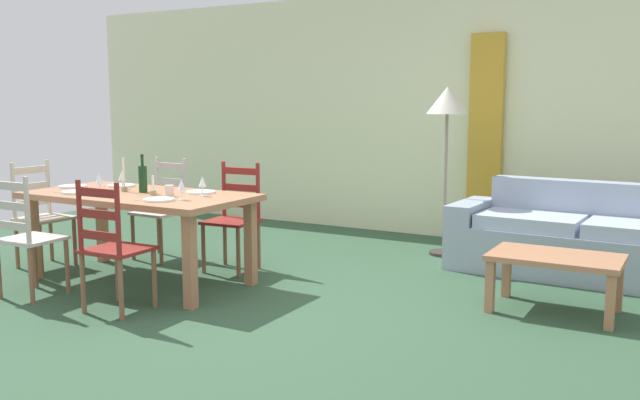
# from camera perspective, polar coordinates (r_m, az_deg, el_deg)

# --- Properties ---
(ground_plane) EXTENTS (9.60, 9.60, 0.02)m
(ground_plane) POSITION_cam_1_polar(r_m,az_deg,el_deg) (5.14, -5.00, -8.98)
(ground_plane) COLOR #315138
(wall_far) EXTENTS (9.60, 0.16, 2.70)m
(wall_far) POSITION_cam_1_polar(r_m,az_deg,el_deg) (7.85, 8.72, 6.97)
(wall_far) COLOR beige
(wall_far) RESTS_ON ground_plane
(curtain_panel_left) EXTENTS (0.35, 0.08, 2.20)m
(curtain_panel_left) POSITION_cam_1_polar(r_m,az_deg,el_deg) (7.50, 13.48, 4.88)
(curtain_panel_left) COLOR gold
(curtain_panel_left) RESTS_ON ground_plane
(dining_table) EXTENTS (1.90, 0.96, 0.75)m
(dining_table) POSITION_cam_1_polar(r_m,az_deg,el_deg) (5.89, -14.72, -0.29)
(dining_table) COLOR #B27551
(dining_table) RESTS_ON ground_plane
(dining_chair_near_left) EXTENTS (0.43, 0.42, 0.96)m
(dining_chair_near_left) POSITION_cam_1_polar(r_m,az_deg,el_deg) (5.73, -23.13, -2.79)
(dining_chair_near_left) COLOR beige
(dining_chair_near_left) RESTS_ON ground_plane
(dining_chair_near_right) EXTENTS (0.43, 0.41, 0.96)m
(dining_chair_near_right) POSITION_cam_1_polar(r_m,az_deg,el_deg) (5.12, -16.77, -3.73)
(dining_chair_near_right) COLOR maroon
(dining_chair_near_right) RESTS_ON ground_plane
(dining_chair_far_left) EXTENTS (0.43, 0.41, 0.96)m
(dining_chair_far_left) POSITION_cam_1_polar(r_m,az_deg,el_deg) (6.79, -12.84, -0.71)
(dining_chair_far_left) COLOR beige
(dining_chair_far_left) RESTS_ON ground_plane
(dining_chair_far_right) EXTENTS (0.45, 0.43, 0.96)m
(dining_chair_far_right) POSITION_cam_1_polar(r_m,az_deg,el_deg) (6.19, -7.10, -1.42)
(dining_chair_far_right) COLOR maroon
(dining_chair_far_right) RESTS_ON ground_plane
(dining_chair_head_west) EXTENTS (0.42, 0.44, 0.96)m
(dining_chair_head_west) POSITION_cam_1_polar(r_m,az_deg,el_deg) (6.77, -22.05, -1.13)
(dining_chair_head_west) COLOR beige
(dining_chair_head_west) RESTS_ON ground_plane
(dinner_plate_near_left) EXTENTS (0.24, 0.24, 0.02)m
(dinner_plate_near_left) POSITION_cam_1_polar(r_m,az_deg,el_deg) (6.03, -19.47, 0.62)
(dinner_plate_near_left) COLOR white
(dinner_plate_near_left) RESTS_ON dining_table
(fork_near_left) EXTENTS (0.03, 0.17, 0.01)m
(fork_near_left) POSITION_cam_1_polar(r_m,az_deg,el_deg) (6.15, -20.39, 0.65)
(fork_near_left) COLOR silver
(fork_near_left) RESTS_ON dining_table
(dinner_plate_near_right) EXTENTS (0.24, 0.24, 0.02)m
(dinner_plate_near_right) POSITION_cam_1_polar(r_m,az_deg,el_deg) (5.39, -13.16, 0.03)
(dinner_plate_near_right) COLOR white
(dinner_plate_near_right) RESTS_ON dining_table
(fork_near_right) EXTENTS (0.02, 0.17, 0.01)m
(fork_near_right) POSITION_cam_1_polar(r_m,az_deg,el_deg) (5.49, -14.31, 0.07)
(fork_near_right) COLOR silver
(fork_near_right) RESTS_ON dining_table
(dinner_plate_far_left) EXTENTS (0.24, 0.24, 0.02)m
(dinner_plate_far_left) POSITION_cam_1_polar(r_m,az_deg,el_deg) (6.37, -16.09, 1.15)
(dinner_plate_far_left) COLOR white
(dinner_plate_far_left) RESTS_ON dining_table
(fork_far_left) EXTENTS (0.02, 0.17, 0.01)m
(fork_far_left) POSITION_cam_1_polar(r_m,az_deg,el_deg) (6.48, -17.02, 1.17)
(fork_far_left) COLOR silver
(fork_far_left) RESTS_ON dining_table
(dinner_plate_far_right) EXTENTS (0.24, 0.24, 0.02)m
(dinner_plate_far_right) POSITION_cam_1_polar(r_m,az_deg,el_deg) (5.76, -9.80, 0.64)
(dinner_plate_far_right) COLOR white
(dinner_plate_far_right) RESTS_ON dining_table
(fork_far_right) EXTENTS (0.02, 0.17, 0.01)m
(fork_far_right) POSITION_cam_1_polar(r_m,az_deg,el_deg) (5.86, -10.94, 0.68)
(fork_far_right) COLOR silver
(fork_far_right) RESTS_ON dining_table
(dinner_plate_head_west) EXTENTS (0.24, 0.24, 0.02)m
(dinner_plate_head_west) POSITION_cam_1_polar(r_m,az_deg,el_deg) (6.44, -19.73, 1.07)
(dinner_plate_head_west) COLOR white
(dinner_plate_head_west) RESTS_ON dining_table
(fork_head_west) EXTENTS (0.02, 0.17, 0.01)m
(fork_head_west) POSITION_cam_1_polar(r_m,az_deg,el_deg) (6.56, -20.59, 1.09)
(fork_head_west) COLOR silver
(fork_head_west) RESTS_ON dining_table
(wine_bottle) EXTENTS (0.07, 0.07, 0.32)m
(wine_bottle) POSITION_cam_1_polar(r_m,az_deg,el_deg) (5.90, -14.41, 1.75)
(wine_bottle) COLOR #143819
(wine_bottle) RESTS_ON dining_table
(wine_glass_near_left) EXTENTS (0.06, 0.06, 0.16)m
(wine_glass_near_left) POSITION_cam_1_polar(r_m,az_deg,el_deg) (5.99, -17.76, 1.63)
(wine_glass_near_left) COLOR white
(wine_glass_near_left) RESTS_ON dining_table
(wine_glass_near_right) EXTENTS (0.06, 0.06, 0.16)m
(wine_glass_near_right) POSITION_cam_1_polar(r_m,az_deg,el_deg) (5.38, -11.37, 1.17)
(wine_glass_near_right) COLOR white
(wine_glass_near_right) RESTS_ON dining_table
(wine_glass_far_left) EXTENTS (0.06, 0.06, 0.16)m
(wine_glass_far_left) POSITION_cam_1_polar(r_m,az_deg,el_deg) (6.19, -16.02, 1.90)
(wine_glass_far_left) COLOR white
(wine_glass_far_left) RESTS_ON dining_table
(wine_glass_far_right) EXTENTS (0.06, 0.06, 0.16)m
(wine_glass_far_right) POSITION_cam_1_polar(r_m,az_deg,el_deg) (5.57, -9.67, 1.44)
(wine_glass_far_right) COLOR white
(wine_glass_far_right) RESTS_ON dining_table
(coffee_cup_primary) EXTENTS (0.07, 0.07, 0.09)m
(coffee_cup_primary) POSITION_cam_1_polar(r_m,az_deg,el_deg) (5.62, -12.32, 0.75)
(coffee_cup_primary) COLOR beige
(coffee_cup_primary) RESTS_ON dining_table
(candle_tall) EXTENTS (0.05, 0.05, 0.28)m
(candle_tall) POSITION_cam_1_polar(r_m,az_deg,el_deg) (6.01, -15.87, 1.46)
(candle_tall) COLOR #998C66
(candle_tall) RESTS_ON dining_table
(candle_short) EXTENTS (0.05, 0.05, 0.16)m
(candle_short) POSITION_cam_1_polar(r_m,az_deg,el_deg) (5.71, -13.60, 0.80)
(candle_short) COLOR #998C66
(candle_short) RESTS_ON dining_table
(couch) EXTENTS (2.31, 0.90, 0.80)m
(couch) POSITION_cam_1_polar(r_m,az_deg,el_deg) (6.39, 21.18, -3.30)
(couch) COLOR #95A2B6
(couch) RESTS_ON ground_plane
(coffee_table) EXTENTS (0.90, 0.56, 0.42)m
(coffee_table) POSITION_cam_1_polar(r_m,az_deg,el_deg) (5.21, 18.86, -5.00)
(coffee_table) COLOR #B27551
(coffee_table) RESTS_ON ground_plane
(standing_lamp) EXTENTS (0.40, 0.40, 1.64)m
(standing_lamp) POSITION_cam_1_polar(r_m,az_deg,el_deg) (6.78, 10.45, 7.26)
(standing_lamp) COLOR #332D28
(standing_lamp) RESTS_ON ground_plane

